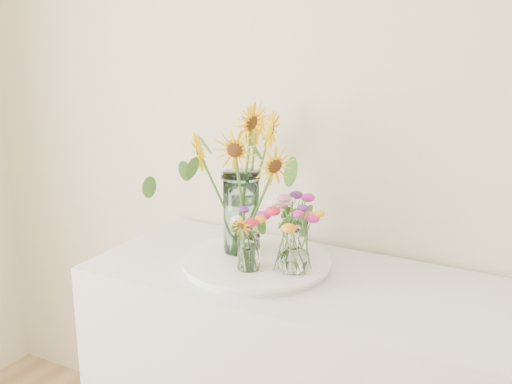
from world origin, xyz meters
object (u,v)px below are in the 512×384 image
tray (256,264)px  small_vase_a (249,253)px  mason_jar (241,213)px  small_vase_c (297,239)px  small_vase_b (293,251)px

tray → small_vase_a: bearing=-77.4°
tray → small_vase_a: (0.02, -0.08, 0.07)m
mason_jar → small_vase_c: (0.18, 0.05, -0.08)m
tray → small_vase_b: size_ratio=3.20×
tray → mason_jar: bearing=151.7°
small_vase_a → small_vase_b: (0.13, 0.05, 0.01)m
small_vase_b → small_vase_c: bearing=110.5°
tray → small_vase_c: bearing=42.8°
mason_jar → small_vase_a: bearing=-52.1°
tray → small_vase_a: size_ratio=3.84×
tray → small_vase_b: bearing=-13.2°
tray → small_vase_c: size_ratio=3.64×
small_vase_b → mason_jar: bearing=161.2°
mason_jar → small_vase_a: (0.10, -0.13, -0.08)m
mason_jar → small_vase_c: bearing=15.3°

